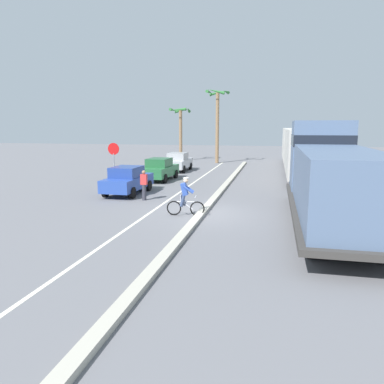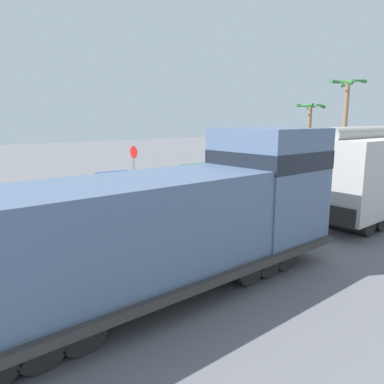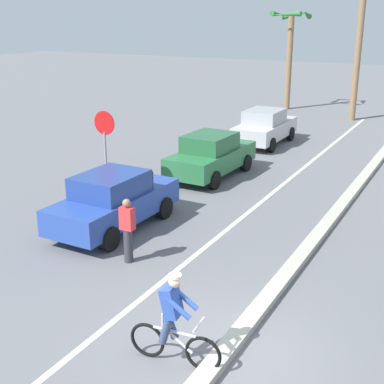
{
  "view_description": "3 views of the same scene",
  "coord_description": "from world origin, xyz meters",
  "px_view_note": "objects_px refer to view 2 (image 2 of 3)",
  "views": [
    {
      "loc": [
        3.12,
        -16.37,
        3.95
      ],
      "look_at": [
        -0.53,
        0.09,
        0.96
      ],
      "focal_mm": 35.0,
      "sensor_mm": 36.0,
      "label": 1
    },
    {
      "loc": [
        12.81,
        -5.94,
        4.46
      ],
      "look_at": [
        2.23,
        2.9,
        1.78
      ],
      "focal_mm": 35.0,
      "sensor_mm": 36.0,
      "label": 2
    },
    {
      "loc": [
        3.3,
        -7.33,
        5.76
      ],
      "look_at": [
        -3.62,
        5.55,
        0.86
      ],
      "focal_mm": 50.0,
      "sensor_mm": 36.0,
      "label": 3
    }
  ],
  "objects_px": {
    "parked_car_blue": "(120,187)",
    "stop_sign": "(134,160)",
    "parked_car_green": "(201,177)",
    "palm_tree_near": "(310,121)",
    "parked_car_silver": "(258,169)",
    "palm_tree_far": "(346,109)",
    "cyclist": "(73,217)",
    "pedestrian_by_cars": "(107,194)",
    "locomotive": "(180,223)"
  },
  "relations": [
    {
      "from": "parked_car_green",
      "to": "stop_sign",
      "type": "distance_m",
      "value": 4.43
    },
    {
      "from": "parked_car_green",
      "to": "stop_sign",
      "type": "bearing_deg",
      "value": -115.92
    },
    {
      "from": "stop_sign",
      "to": "locomotive",
      "type": "bearing_deg",
      "value": -26.23
    },
    {
      "from": "parked_car_green",
      "to": "pedestrian_by_cars",
      "type": "height_order",
      "value": "same"
    },
    {
      "from": "parked_car_blue",
      "to": "parked_car_green",
      "type": "xyz_separation_m",
      "value": [
        0.16,
        5.79,
        0.0
      ]
    },
    {
      "from": "locomotive",
      "to": "cyclist",
      "type": "relative_size",
      "value": 6.77
    },
    {
      "from": "parked_car_silver",
      "to": "pedestrian_by_cars",
      "type": "bearing_deg",
      "value": -83.32
    },
    {
      "from": "locomotive",
      "to": "stop_sign",
      "type": "height_order",
      "value": "locomotive"
    },
    {
      "from": "cyclist",
      "to": "pedestrian_by_cars",
      "type": "relative_size",
      "value": 1.06
    },
    {
      "from": "parked_car_silver",
      "to": "palm_tree_near",
      "type": "xyz_separation_m",
      "value": [
        -2.23,
        9.78,
        3.46
      ]
    },
    {
      "from": "parked_car_blue",
      "to": "parked_car_silver",
      "type": "height_order",
      "value": "same"
    },
    {
      "from": "parked_car_silver",
      "to": "palm_tree_near",
      "type": "bearing_deg",
      "value": 102.87
    },
    {
      "from": "parked_car_silver",
      "to": "cyclist",
      "type": "distance_m",
      "value": 16.77
    },
    {
      "from": "parked_car_silver",
      "to": "stop_sign",
      "type": "height_order",
      "value": "stop_sign"
    },
    {
      "from": "parked_car_green",
      "to": "pedestrian_by_cars",
      "type": "bearing_deg",
      "value": -79.05
    },
    {
      "from": "palm_tree_far",
      "to": "parked_car_silver",
      "type": "bearing_deg",
      "value": -105.65
    },
    {
      "from": "locomotive",
      "to": "pedestrian_by_cars",
      "type": "distance_m",
      "value": 9.42
    },
    {
      "from": "cyclist",
      "to": "stop_sign",
      "type": "bearing_deg",
      "value": 133.91
    },
    {
      "from": "palm_tree_near",
      "to": "palm_tree_far",
      "type": "xyz_separation_m",
      "value": [
        4.46,
        -1.83,
        1.05
      ]
    },
    {
      "from": "palm_tree_far",
      "to": "pedestrian_by_cars",
      "type": "bearing_deg",
      "value": -91.84
    },
    {
      "from": "palm_tree_far",
      "to": "locomotive",
      "type": "bearing_deg",
      "value": -70.56
    },
    {
      "from": "palm_tree_far",
      "to": "palm_tree_near",
      "type": "bearing_deg",
      "value": 157.72
    },
    {
      "from": "parked_car_blue",
      "to": "stop_sign",
      "type": "relative_size",
      "value": 1.47
    },
    {
      "from": "cyclist",
      "to": "pedestrian_by_cars",
      "type": "bearing_deg",
      "value": 135.36
    },
    {
      "from": "parked_car_blue",
      "to": "pedestrian_by_cars",
      "type": "relative_size",
      "value": 2.61
    },
    {
      "from": "parked_car_green",
      "to": "cyclist",
      "type": "height_order",
      "value": "cyclist"
    },
    {
      "from": "parked_car_blue",
      "to": "palm_tree_far",
      "type": "bearing_deg",
      "value": 83.38
    },
    {
      "from": "stop_sign",
      "to": "pedestrian_by_cars",
      "type": "bearing_deg",
      "value": -47.33
    },
    {
      "from": "palm_tree_near",
      "to": "stop_sign",
      "type": "bearing_deg",
      "value": -88.57
    },
    {
      "from": "palm_tree_far",
      "to": "pedestrian_by_cars",
      "type": "relative_size",
      "value": 4.82
    },
    {
      "from": "parked_car_blue",
      "to": "palm_tree_near",
      "type": "height_order",
      "value": "palm_tree_near"
    },
    {
      "from": "palm_tree_near",
      "to": "parked_car_blue",
      "type": "bearing_deg",
      "value": -84.14
    },
    {
      "from": "parked_car_green",
      "to": "palm_tree_near",
      "type": "relative_size",
      "value": 0.7
    },
    {
      "from": "parked_car_blue",
      "to": "cyclist",
      "type": "distance_m",
      "value": 6.45
    },
    {
      "from": "parked_car_blue",
      "to": "pedestrian_by_cars",
      "type": "xyz_separation_m",
      "value": [
        1.59,
        -1.62,
        0.03
      ]
    },
    {
      "from": "parked_car_silver",
      "to": "locomotive",
      "type": "bearing_deg",
      "value": -56.05
    },
    {
      "from": "parked_car_silver",
      "to": "parked_car_blue",
      "type": "bearing_deg",
      "value": -90.21
    },
    {
      "from": "pedestrian_by_cars",
      "to": "locomotive",
      "type": "bearing_deg",
      "value": -15.45
    },
    {
      "from": "parked_car_green",
      "to": "palm_tree_far",
      "type": "height_order",
      "value": "palm_tree_far"
    },
    {
      "from": "parked_car_blue",
      "to": "palm_tree_far",
      "type": "xyz_separation_m",
      "value": [
        2.27,
        19.54,
        4.51
      ]
    },
    {
      "from": "locomotive",
      "to": "palm_tree_near",
      "type": "bearing_deg",
      "value": 116.69
    },
    {
      "from": "parked_car_green",
      "to": "palm_tree_near",
      "type": "xyz_separation_m",
      "value": [
        -2.35,
        15.58,
        3.46
      ]
    },
    {
      "from": "parked_car_silver",
      "to": "palm_tree_far",
      "type": "relative_size",
      "value": 0.54
    },
    {
      "from": "stop_sign",
      "to": "palm_tree_near",
      "type": "xyz_separation_m",
      "value": [
        -0.48,
        19.41,
        2.25
      ]
    },
    {
      "from": "palm_tree_far",
      "to": "pedestrian_by_cars",
      "type": "xyz_separation_m",
      "value": [
        -0.68,
        -21.16,
        -4.47
      ]
    },
    {
      "from": "locomotive",
      "to": "parked_car_green",
      "type": "xyz_separation_m",
      "value": [
        -10.46,
        9.91,
        -0.98
      ]
    },
    {
      "from": "locomotive",
      "to": "parked_car_silver",
      "type": "distance_m",
      "value": 18.96
    },
    {
      "from": "locomotive",
      "to": "palm_tree_near",
      "type": "xyz_separation_m",
      "value": [
        -12.81,
        25.49,
        2.48
      ]
    },
    {
      "from": "parked_car_silver",
      "to": "pedestrian_by_cars",
      "type": "distance_m",
      "value": 13.3
    },
    {
      "from": "parked_car_green",
      "to": "stop_sign",
      "type": "xyz_separation_m",
      "value": [
        -1.86,
        -3.83,
        1.21
      ]
    }
  ]
}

